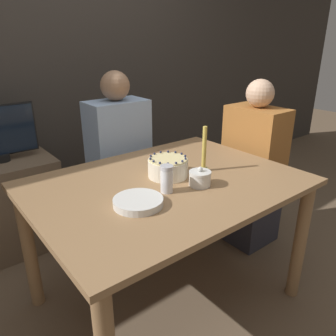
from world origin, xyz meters
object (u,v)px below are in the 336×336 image
cake (168,167)px  sugar_shaker (167,179)px  person_man_blue_shirt (120,173)px  person_woman_floral (252,176)px  candle (204,154)px  sugar_bowl (200,178)px

cake → sugar_shaker: bearing=-130.3°
person_man_blue_shirt → person_woman_floral: size_ratio=1.05×
person_man_blue_shirt → person_woman_floral: 0.94m
candle → sugar_shaker: bearing=-165.5°
sugar_shaker → person_man_blue_shirt: size_ratio=0.11×
cake → person_woman_floral: size_ratio=0.18×
sugar_shaker → person_woman_floral: bearing=13.1°
sugar_bowl → candle: size_ratio=0.44×
candle → person_woman_floral: bearing=12.4°
sugar_bowl → person_man_blue_shirt: (0.03, 0.84, -0.25)m
candle → person_woman_floral: 0.73m
cake → person_woman_floral: bearing=5.3°
cake → person_man_blue_shirt: bearing=82.7°
cake → person_man_blue_shirt: 0.71m
person_woman_floral → candle: bearing=102.4°
cake → person_woman_floral: person_woman_floral is taller
cake → sugar_shaker: (-0.12, -0.14, 0.02)m
sugar_shaker → person_man_blue_shirt: (0.21, 0.80, -0.28)m
person_woman_floral → sugar_bowl: bearing=108.8°
sugar_bowl → person_man_blue_shirt: person_man_blue_shirt is taller
candle → person_man_blue_shirt: person_man_blue_shirt is taller
sugar_shaker → person_woman_floral: 1.02m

